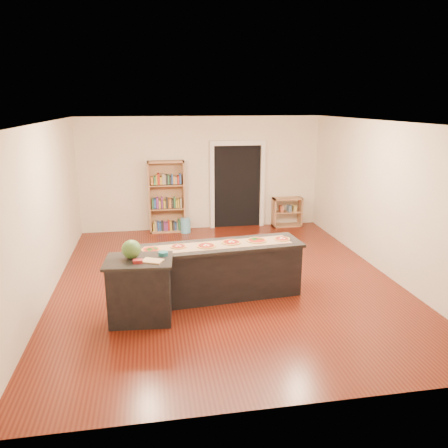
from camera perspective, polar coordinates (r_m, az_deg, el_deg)
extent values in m
cube|color=#ECE0C7|center=(7.58, 0.25, 2.51)|extent=(6.00, 7.00, 2.80)
cube|color=#591D0F|center=(8.01, 0.24, -7.26)|extent=(6.00, 7.00, 0.01)
cube|color=white|center=(7.39, 0.27, 13.12)|extent=(6.00, 7.00, 0.01)
cube|color=black|center=(11.17, 1.72, 4.93)|extent=(1.20, 0.02, 2.10)
cube|color=silver|center=(11.02, -1.56, 4.78)|extent=(0.10, 0.08, 2.10)
cube|color=silver|center=(11.27, 5.02, 4.97)|extent=(0.10, 0.08, 2.10)
cube|color=silver|center=(10.98, 1.81, 10.54)|extent=(1.40, 0.08, 0.12)
cube|color=black|center=(7.22, -0.66, -6.29)|extent=(2.65, 0.66, 0.85)
cube|color=black|center=(7.06, -0.67, -2.90)|extent=(2.73, 0.74, 0.05)
cube|color=black|center=(6.56, -10.87, -8.64)|extent=(0.88, 0.62, 0.91)
cube|color=black|center=(6.38, -11.09, -4.75)|extent=(0.96, 0.70, 0.04)
cube|color=#AD7C54|center=(10.81, -7.49, 3.53)|extent=(0.88, 0.31, 1.76)
cube|color=#AD7C54|center=(11.45, 8.23, 1.58)|extent=(0.75, 0.32, 0.75)
cylinder|color=#61B2D9|center=(10.84, -5.05, -0.19)|extent=(0.25, 0.25, 0.36)
cube|color=#9E7851|center=(7.04, -0.65, -2.73)|extent=(2.40, 0.65, 0.00)
sphere|color=#144214|center=(6.40, -12.01, -3.25)|extent=(0.27, 0.27, 0.27)
cube|color=tan|center=(6.26, -9.34, -4.78)|extent=(0.34, 0.30, 0.02)
cube|color=maroon|center=(6.24, -11.20, -4.80)|extent=(0.13, 0.10, 0.05)
cylinder|color=#195966|center=(6.48, -7.94, -3.84)|extent=(0.14, 0.14, 0.05)
cylinder|color=#BB8848|center=(6.88, -9.52, -3.32)|extent=(0.32, 0.32, 0.02)
cylinder|color=#A5190C|center=(6.88, -9.52, -3.25)|extent=(0.26, 0.26, 0.00)
cylinder|color=#BB8848|center=(6.97, -5.98, -2.94)|extent=(0.26, 0.26, 0.02)
cylinder|color=#A5190C|center=(6.96, -5.98, -2.87)|extent=(0.22, 0.22, 0.00)
cylinder|color=#BB8848|center=(6.97, -2.33, -2.86)|extent=(0.31, 0.31, 0.02)
cylinder|color=#A5190C|center=(6.97, -2.34, -2.79)|extent=(0.26, 0.26, 0.00)
cylinder|color=#BB8848|center=(7.14, 0.96, -2.40)|extent=(0.31, 0.31, 0.02)
cylinder|color=#A5190C|center=(7.13, 0.96, -2.33)|extent=(0.26, 0.26, 0.00)
cylinder|color=#BB8848|center=(7.25, 4.29, -2.14)|extent=(0.32, 0.32, 0.02)
cylinder|color=#A5190C|center=(7.25, 4.29, -2.07)|extent=(0.26, 0.26, 0.00)
cylinder|color=#BB8848|center=(7.37, 7.58, -1.94)|extent=(0.28, 0.28, 0.02)
cylinder|color=#A5190C|center=(7.37, 7.58, -1.87)|extent=(0.23, 0.23, 0.00)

